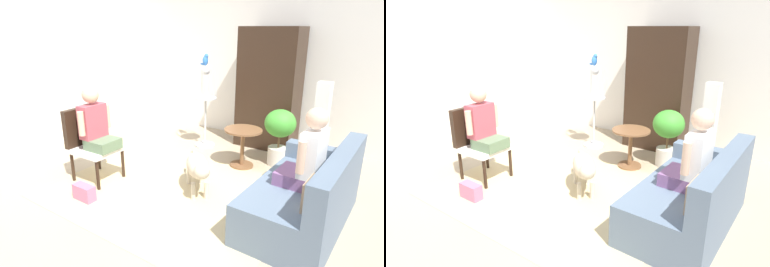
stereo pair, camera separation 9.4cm
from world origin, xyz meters
The scene contains 16 objects.
ground_plane centered at (0.00, 0.00, 0.00)m, with size 7.13×7.13×0.00m, color tan.
back_wall centered at (0.00, 2.74, 1.38)m, with size 6.55×0.12×2.76m, color silver.
left_wall centered at (-3.03, 0.30, 1.38)m, with size 0.12×5.96×2.76m, color silver.
area_rug centered at (-0.11, 0.01, 0.00)m, with size 2.99×2.38×0.01m, color #C6B284.
couch centered at (1.51, 0.27, 0.31)m, with size 0.91×1.69×0.87m.
armchair centered at (-1.31, -0.29, 0.57)m, with size 0.61×0.58×0.99m.
person_on_couch centered at (1.48, 0.24, 0.79)m, with size 0.44×0.56×0.84m.
person_on_armchair centered at (-1.15, -0.28, 0.82)m, with size 0.46×0.52×0.83m.
round_end_table centered at (0.27, 1.25, 0.38)m, with size 0.56×0.56×0.59m.
dog centered at (0.19, 0.17, 0.36)m, with size 0.67×0.72×0.57m.
bird_cage_stand centered at (-0.67, 1.69, 0.71)m, with size 0.38×0.38×1.42m.
parrot centered at (-0.68, 1.69, 1.51)m, with size 0.17×0.10×0.19m.
potted_plant centered at (0.70, 1.63, 0.55)m, with size 0.47×0.47×0.87m.
column_lamp centered at (1.27, 1.60, 0.66)m, with size 0.20×0.20×1.34m.
armoire_cabinet centered at (0.21, 2.33, 1.02)m, with size 1.00×0.56×2.05m, color black.
handbag centered at (-0.86, -0.78, 0.10)m, with size 0.30×0.13×0.20m, color #D8668C.
Camera 1 is at (2.25, -2.95, 2.03)m, focal length 30.31 mm.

